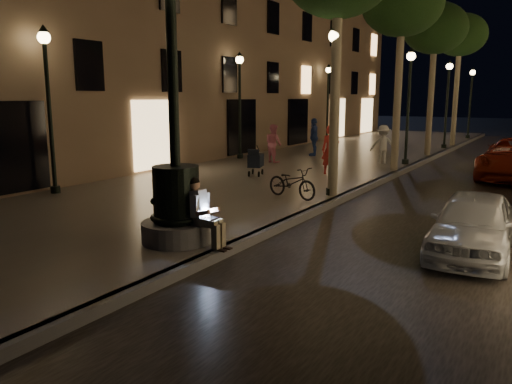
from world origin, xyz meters
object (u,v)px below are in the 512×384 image
Objects in this scene: fountain_lamppost at (176,191)px; stroller at (256,161)px; seated_man_laptop at (202,210)px; pedestrian_blue at (314,137)px; pedestrian_red at (330,150)px; lamp_curb_c at (448,93)px; pedestrian_white at (383,144)px; lamp_left_b at (240,92)px; car_front at (473,224)px; tree_second at (402,5)px; lamp_curb_a at (334,89)px; tree_third at (435,29)px; bicycle at (292,182)px; lamp_curb_b at (409,91)px; lamp_curb_d at (471,94)px; tree_far at (460,36)px; pedestrian_pink at (273,143)px; lamp_left_a at (48,89)px; lamp_left_c at (328,93)px.

fountain_lamppost is 8.53m from stroller.
pedestrian_blue reaches higher than seated_man_laptop.
stroller is 2.81m from pedestrian_red.
lamp_curb_c is 2.94× the size of pedestrian_white.
car_front is (11.40, -9.20, -2.63)m from lamp_left_b.
lamp_left_b is at bearing 120.30° from seated_man_laptop.
pedestrian_white is at bearing 120.74° from tree_second.
tree_third is at bearing 90.00° from lamp_curb_a.
tree_third is 14.13m from bicycle.
pedestrian_white is 8.68m from bicycle.
lamp_curb_b is (0.00, 8.00, 0.00)m from lamp_curb_a.
seated_man_laptop is 5.06m from bicycle.
tree_third is at bearing 103.33° from car_front.
tree_second is 1.54× the size of lamp_curb_a.
car_front is 2.18× the size of pedestrian_white.
tree_third reaches higher than lamp_curb_d.
pedestrian_red is 0.98× the size of pedestrian_blue.
lamp_curb_d is (0.00, 24.00, 0.00)m from lamp_curb_a.
tree_far reaches higher than lamp_left_b.
pedestrian_white reaches higher than seated_man_laptop.
tree_second is at bearing -89.05° from tree_third.
tree_third is 1.50× the size of lamp_curb_a.
lamp_curb_a is 16.00m from lamp_curb_c.
car_front is (5.00, 2.80, -0.60)m from fountain_lamppost.
lamp_left_b is (-7.10, -2.00, 0.00)m from lamp_curb_b.
pedestrian_pink is at bearing 134.51° from car_front.
car_front is at bearing -74.21° from tree_third.
tree_third reaches higher than fountain_lamppost.
lamp_curb_c is 11.83m from pedestrian_pink.
lamp_left_a reaches higher than car_front.
tree_third is 1.50× the size of lamp_curb_c.
tree_second reaches higher than stroller.
tree_second reaches higher than seated_man_laptop.
lamp_curb_c is (0.70, 22.00, 2.02)m from fountain_lamppost.
lamp_curb_b is at bearing 8.86° from bicycle.
lamp_curb_b is at bearing -90.00° from lamp_curb_d.
tree_far is 3.77m from lamp_curb_c.
pedestrian_blue is (-0.87, 6.82, 0.36)m from stroller.
fountain_lamppost is at bearing 65.30° from pedestrian_white.
pedestrian_red is (2.13, 1.80, 0.34)m from stroller.
lamp_left_c is 10.61m from pedestrian_white.
tree_third reaches higher than lamp_curb_b.
tree_third is 9.74m from lamp_left_b.
lamp_curb_b is at bearing 92.86° from tree_second.
lamp_curb_d is (-0.08, 6.00, -3.20)m from tree_far.
fountain_lamppost is 18.68m from tree_third.
seated_man_laptop is 24.63m from tree_far.
seated_man_laptop is at bearing -90.17° from lamp_curb_d.
bicycle is at bearing -108.55° from pedestrian_red.
tree_second reaches higher than lamp_curb_a.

